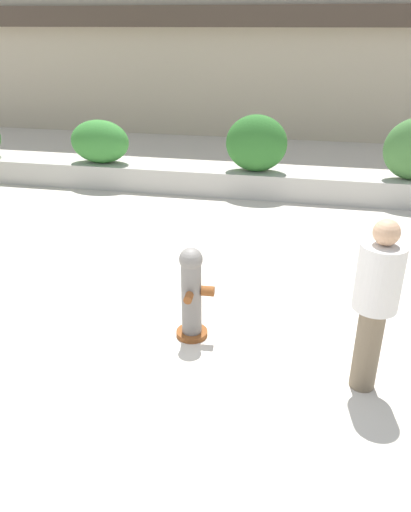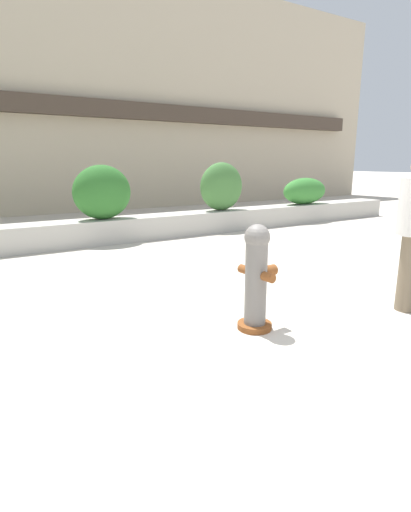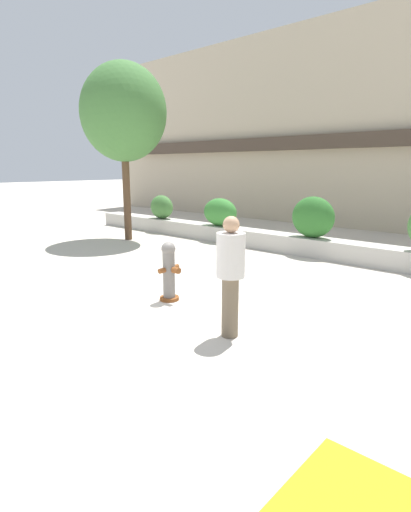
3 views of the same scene
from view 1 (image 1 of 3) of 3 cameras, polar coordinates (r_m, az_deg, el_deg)
name	(u,v)px [view 1 (image 1 of 3)]	position (r m, az deg, el deg)	size (l,w,h in m)	color
ground_plane	(159,379)	(5.12, -5.35, -13.85)	(120.00, 120.00, 0.00)	beige
planter_wall_low	(242,182)	(10.30, 4.20, 8.39)	(18.00, 0.70, 0.50)	#B7B2A8
hedge_bush_1	(100,142)	(10.91, -11.99, 12.67)	(1.26, 0.70, 0.89)	#387F33
hedge_bush_2	(256,143)	(10.07, 5.84, 12.68)	(1.21, 0.70, 1.11)	#2D6B28
fire_hydrant	(192,293)	(5.43, -1.58, -4.22)	(0.44, 0.48, 1.08)	brown
pedestrian	(376,297)	(4.72, 18.88, -4.49)	(0.45, 0.45, 1.73)	brown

